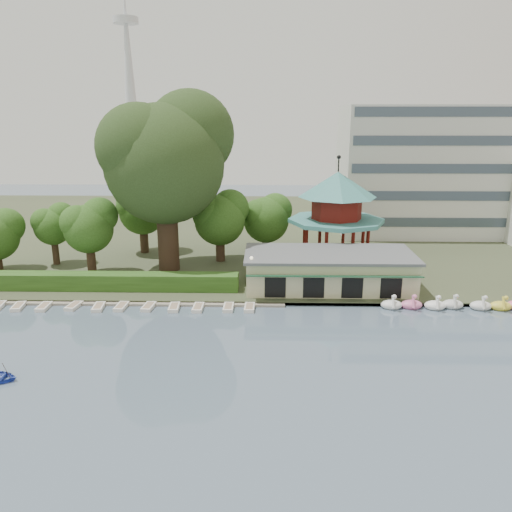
{
  "coord_description": "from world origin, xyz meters",
  "views": [
    {
      "loc": [
        3.08,
        -31.1,
        18.82
      ],
      "look_at": [
        2.0,
        18.0,
        5.0
      ],
      "focal_mm": 35.0,
      "sensor_mm": 36.0,
      "label": 1
    }
  ],
  "objects_px": {
    "dock": "(121,302)",
    "boathouse": "(329,270)",
    "big_tree": "(166,155)",
    "pavilion": "(337,208)"
  },
  "relations": [
    {
      "from": "boathouse",
      "to": "pavilion",
      "type": "distance_m",
      "value": 11.43
    },
    {
      "from": "pavilion",
      "to": "big_tree",
      "type": "height_order",
      "value": "big_tree"
    },
    {
      "from": "dock",
      "to": "big_tree",
      "type": "xyz_separation_m",
      "value": [
        3.19,
        11.03,
        14.31
      ]
    },
    {
      "from": "dock",
      "to": "pavilion",
      "type": "height_order",
      "value": "pavilion"
    },
    {
      "from": "pavilion",
      "to": "boathouse",
      "type": "bearing_deg",
      "value": -101.28
    },
    {
      "from": "boathouse",
      "to": "big_tree",
      "type": "distance_m",
      "value": 23.2
    },
    {
      "from": "pavilion",
      "to": "big_tree",
      "type": "distance_m",
      "value": 22.26
    },
    {
      "from": "dock",
      "to": "big_tree",
      "type": "height_order",
      "value": "big_tree"
    },
    {
      "from": "dock",
      "to": "boathouse",
      "type": "distance_m",
      "value": 22.62
    },
    {
      "from": "dock",
      "to": "pavilion",
      "type": "xyz_separation_m",
      "value": [
        24.0,
        14.8,
        7.36
      ]
    }
  ]
}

